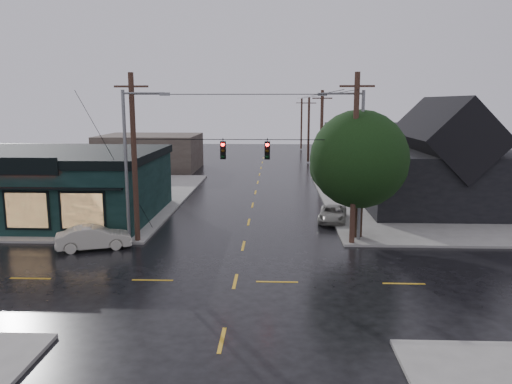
{
  "coord_description": "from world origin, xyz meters",
  "views": [
    {
      "loc": [
        1.89,
        -22.66,
        8.44
      ],
      "look_at": [
        0.78,
        5.36,
        3.39
      ],
      "focal_mm": 35.0,
      "sensor_mm": 36.0,
      "label": 1
    }
  ],
  "objects_px": {
    "utility_pole_ne": "(352,245)",
    "utility_pole_nw": "(138,242)",
    "corner_tree": "(359,159)",
    "sedan_cream": "(94,238)",
    "suv_silver": "(333,214)"
  },
  "relations": [
    {
      "from": "utility_pole_ne",
      "to": "suv_silver",
      "type": "height_order",
      "value": "utility_pole_ne"
    },
    {
      "from": "corner_tree",
      "to": "utility_pole_nw",
      "type": "height_order",
      "value": "corner_tree"
    },
    {
      "from": "utility_pole_nw",
      "to": "sedan_cream",
      "type": "height_order",
      "value": "utility_pole_nw"
    },
    {
      "from": "utility_pole_ne",
      "to": "sedan_cream",
      "type": "distance_m",
      "value": 15.24
    },
    {
      "from": "utility_pole_nw",
      "to": "corner_tree",
      "type": "bearing_deg",
      "value": 6.07
    },
    {
      "from": "corner_tree",
      "to": "sedan_cream",
      "type": "height_order",
      "value": "corner_tree"
    },
    {
      "from": "utility_pole_ne",
      "to": "suv_silver",
      "type": "xyz_separation_m",
      "value": [
        -0.5,
        5.88,
        0.57
      ]
    },
    {
      "from": "sedan_cream",
      "to": "suv_silver",
      "type": "height_order",
      "value": "sedan_cream"
    },
    {
      "from": "corner_tree",
      "to": "utility_pole_nw",
      "type": "bearing_deg",
      "value": -173.93
    },
    {
      "from": "utility_pole_ne",
      "to": "utility_pole_nw",
      "type": "bearing_deg",
      "value": 180.0
    },
    {
      "from": "sedan_cream",
      "to": "corner_tree",
      "type": "bearing_deg",
      "value": -99.31
    },
    {
      "from": "corner_tree",
      "to": "sedan_cream",
      "type": "bearing_deg",
      "value": -169.37
    },
    {
      "from": "corner_tree",
      "to": "utility_pole_nw",
      "type": "xyz_separation_m",
      "value": [
        -13.5,
        -1.44,
        -5.0
      ]
    },
    {
      "from": "corner_tree",
      "to": "utility_pole_nw",
      "type": "distance_m",
      "value": 14.47
    },
    {
      "from": "utility_pole_nw",
      "to": "sedan_cream",
      "type": "distance_m",
      "value": 2.71
    }
  ]
}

